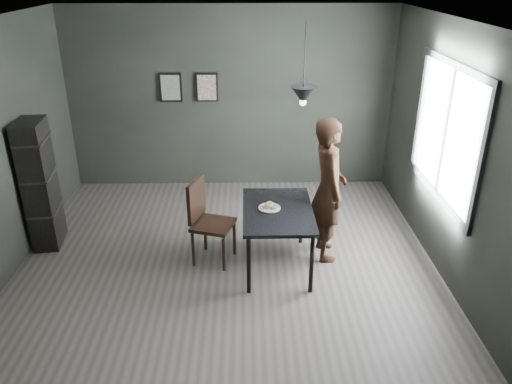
{
  "coord_description": "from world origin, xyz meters",
  "views": [
    {
      "loc": [
        0.25,
        -5.1,
        3.31
      ],
      "look_at": [
        0.35,
        0.05,
        0.95
      ],
      "focal_mm": 35.0,
      "sensor_mm": 36.0,
      "label": 1
    }
  ],
  "objects_px": {
    "wood_chair": "(206,216)",
    "woman": "(328,190)",
    "cafe_table": "(278,216)",
    "shelf_unit": "(40,185)",
    "pendant_lamp": "(303,95)",
    "white_plate": "(269,209)"
  },
  "relations": [
    {
      "from": "shelf_unit",
      "to": "white_plate",
      "type": "bearing_deg",
      "value": -18.45
    },
    {
      "from": "cafe_table",
      "to": "pendant_lamp",
      "type": "height_order",
      "value": "pendant_lamp"
    },
    {
      "from": "woman",
      "to": "pendant_lamp",
      "type": "distance_m",
      "value": 1.23
    },
    {
      "from": "white_plate",
      "to": "wood_chair",
      "type": "bearing_deg",
      "value": 168.3
    },
    {
      "from": "cafe_table",
      "to": "white_plate",
      "type": "xyz_separation_m",
      "value": [
        -0.1,
        0.01,
        0.08
      ]
    },
    {
      "from": "woman",
      "to": "shelf_unit",
      "type": "height_order",
      "value": "woman"
    },
    {
      "from": "white_plate",
      "to": "shelf_unit",
      "type": "bearing_deg",
      "value": 168.15
    },
    {
      "from": "cafe_table",
      "to": "pendant_lamp",
      "type": "relative_size",
      "value": 1.39
    },
    {
      "from": "white_plate",
      "to": "pendant_lamp",
      "type": "distance_m",
      "value": 1.34
    },
    {
      "from": "wood_chair",
      "to": "white_plate",
      "type": "bearing_deg",
      "value": 5.84
    },
    {
      "from": "cafe_table",
      "to": "woman",
      "type": "relative_size",
      "value": 0.68
    },
    {
      "from": "woman",
      "to": "pendant_lamp",
      "type": "xyz_separation_m",
      "value": [
        -0.36,
        -0.15,
        1.17
      ]
    },
    {
      "from": "wood_chair",
      "to": "woman",
      "type": "bearing_deg",
      "value": 20.77
    },
    {
      "from": "wood_chair",
      "to": "pendant_lamp",
      "type": "height_order",
      "value": "pendant_lamp"
    },
    {
      "from": "cafe_table",
      "to": "shelf_unit",
      "type": "distance_m",
      "value": 2.99
    },
    {
      "from": "white_plate",
      "to": "pendant_lamp",
      "type": "relative_size",
      "value": 0.27
    },
    {
      "from": "shelf_unit",
      "to": "pendant_lamp",
      "type": "relative_size",
      "value": 1.89
    },
    {
      "from": "white_plate",
      "to": "shelf_unit",
      "type": "xyz_separation_m",
      "value": [
        -2.82,
        0.59,
        0.06
      ]
    },
    {
      "from": "woman",
      "to": "pendant_lamp",
      "type": "height_order",
      "value": "pendant_lamp"
    },
    {
      "from": "cafe_table",
      "to": "wood_chair",
      "type": "height_order",
      "value": "wood_chair"
    },
    {
      "from": "woman",
      "to": "shelf_unit",
      "type": "xyz_separation_m",
      "value": [
        -3.53,
        0.36,
        -0.06
      ]
    },
    {
      "from": "shelf_unit",
      "to": "woman",
      "type": "bearing_deg",
      "value": -12.35
    }
  ]
}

